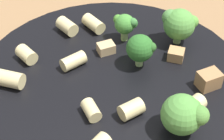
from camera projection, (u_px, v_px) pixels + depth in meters
ground_plane at (112, 102)px, 0.42m from camera, size 2.00×2.00×0.00m
pasta_bowl at (112, 88)px, 0.41m from camera, size 0.30×0.30×0.04m
broccoli_floret_0 at (125, 24)px, 0.43m from camera, size 0.03×0.03×0.03m
broccoli_floret_1 at (183, 115)px, 0.33m from camera, size 0.04×0.04×0.04m
broccoli_floret_2 at (143, 50)px, 0.39m from camera, size 0.03×0.03×0.04m
broccoli_floret_3 at (179, 24)px, 0.43m from camera, size 0.04×0.04×0.04m
rigatoni_0 at (9, 79)px, 0.38m from camera, size 0.03×0.03×0.02m
rigatoni_1 at (27, 55)px, 0.41m from camera, size 0.02×0.02×0.02m
rigatoni_2 at (91, 110)px, 0.35m from camera, size 0.02×0.02×0.01m
rigatoni_3 at (64, 28)px, 0.45m from camera, size 0.03×0.02×0.02m
rigatoni_4 at (73, 61)px, 0.41m from camera, size 0.02×0.03×0.01m
rigatoni_6 at (193, 106)px, 0.36m from camera, size 0.02×0.03×0.02m
rigatoni_7 at (94, 24)px, 0.46m from camera, size 0.03×0.02×0.02m
rigatoni_8 at (131, 109)px, 0.35m from camera, size 0.02×0.02×0.02m
chicken_chunk_0 at (209, 80)px, 0.38m from camera, size 0.02×0.02×0.02m
chicken_chunk_1 at (106, 48)px, 0.43m from camera, size 0.02×0.02×0.01m
chicken_chunk_2 at (176, 55)px, 0.42m from camera, size 0.02×0.02×0.01m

